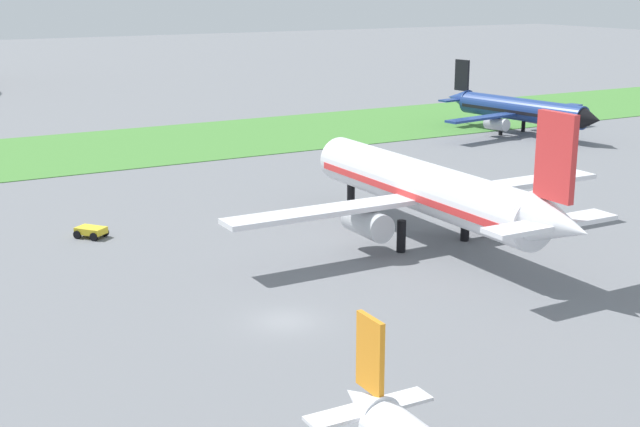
# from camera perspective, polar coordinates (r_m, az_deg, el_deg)

# --- Properties ---
(ground_plane) EXTENTS (600.00, 600.00, 0.00)m
(ground_plane) POSITION_cam_1_polar(r_m,az_deg,el_deg) (55.91, -2.31, -7.03)
(ground_plane) COLOR slate
(grass_taxiway_strip) EXTENTS (360.00, 28.00, 0.08)m
(grass_taxiway_strip) POSITION_cam_1_polar(r_m,az_deg,el_deg) (114.60, -17.09, 3.75)
(grass_taxiway_strip) COLOR #478438
(grass_taxiway_strip) RESTS_ON ground_plane
(airplane_midfield_jet) EXTENTS (35.62, 34.88, 12.61)m
(airplane_midfield_jet) POSITION_cam_1_polar(r_m,az_deg,el_deg) (71.58, 6.98, 1.60)
(airplane_midfield_jet) COLOR white
(airplane_midfield_jet) RESTS_ON ground_plane
(airplane_parked_jet_far) EXTENTS (27.35, 26.94, 9.69)m
(airplane_parked_jet_far) POSITION_cam_1_polar(r_m,az_deg,el_deg) (126.63, 12.80, 6.63)
(airplane_parked_jet_far) COLOR navy
(airplane_parked_jet_far) RESTS_ON ground_plane
(baggage_cart_near_gate) EXTENTS (2.84, 2.95, 0.90)m
(baggage_cart_near_gate) POSITION_cam_1_polar(r_m,az_deg,el_deg) (75.96, -14.71, -1.11)
(baggage_cart_near_gate) COLOR yellow
(baggage_cart_near_gate) RESTS_ON ground_plane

